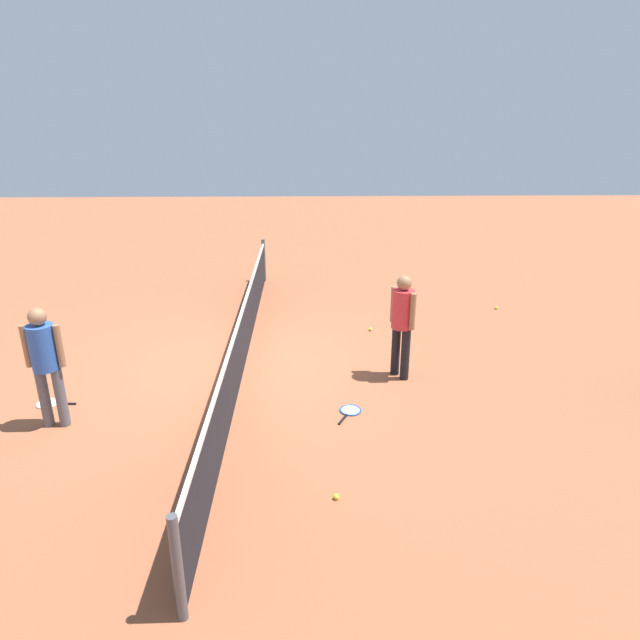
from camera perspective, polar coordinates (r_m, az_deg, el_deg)
The scene contains 9 objects.
ground_plane at distance 9.48m, azimuth -7.84°, elevation -4.65°, with size 40.00×40.00×0.00m, color #9E5638.
court_net at distance 9.28m, azimuth -7.99°, elevation -1.85°, with size 10.09×0.09×1.07m.
player_near_side at distance 8.71m, azimuth 8.51°, elevation 0.19°, with size 0.48×0.47×1.70m.
player_far_side at distance 8.09m, azimuth -26.56°, elevation -3.54°, with size 0.34×0.52×1.70m.
tennis_racket_near_player at distance 8.02m, azimuth 3.10°, elevation -9.38°, with size 0.60×0.42×0.03m.
tennis_racket_far_player at distance 9.12m, azimuth -26.18°, elevation -7.75°, with size 0.33×0.59×0.03m.
tennis_ball_near_player at distance 10.87m, azimuth 5.24°, elevation -0.95°, with size 0.07×0.07×0.07m, color #C6E033.
tennis_ball_by_net at distance 6.42m, azimuth 1.70°, elevation -17.79°, with size 0.07×0.07×0.07m, color #C6E033.
tennis_ball_midcourt at distance 12.61m, azimuth 17.76°, elevation 1.22°, with size 0.07×0.07×0.07m, color #C6E033.
Camera 1 is at (-8.51, -1.07, 4.03)m, focal length 30.95 mm.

